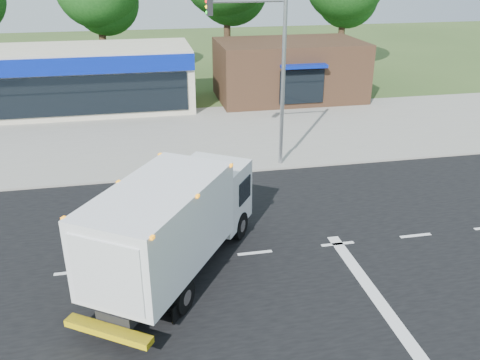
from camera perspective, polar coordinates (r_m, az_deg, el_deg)
The scene contains 10 objects.
ground at distance 17.59m, azimuth 1.69°, elevation -8.22°, with size 120.00×120.00×0.00m, color #385123.
road_asphalt at distance 17.59m, azimuth 1.69°, elevation -8.21°, with size 60.00×14.00×0.02m, color black.
sidewalk at distance 24.77m, azimuth -2.54°, elevation 1.81°, with size 60.00×2.40×0.12m, color gray.
parking_apron at distance 30.19m, azimuth -4.27°, elevation 5.76°, with size 60.00×9.00×0.02m, color gray.
lane_markings at distance 16.81m, azimuth 7.29°, elevation -10.02°, with size 55.20×7.00×0.01m.
ems_box_truck at distance 15.65m, azimuth -7.45°, elevation -4.46°, with size 6.16×7.74×3.41m.
emergency_worker at distance 16.03m, azimuth -16.29°, elevation -8.73°, with size 0.73×0.81×1.96m.
retail_strip_mall at distance 35.65m, azimuth -20.41°, elevation 10.50°, with size 18.00×6.20×4.00m.
brown_storefront at distance 36.78m, azimuth 5.52°, elevation 12.20°, with size 10.00×6.70×4.00m.
traffic_signal_pole at distance 23.28m, azimuth 3.36°, elevation 12.86°, with size 3.51×0.25×8.00m.
Camera 1 is at (-3.43, -14.52, 9.32)m, focal length 38.00 mm.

